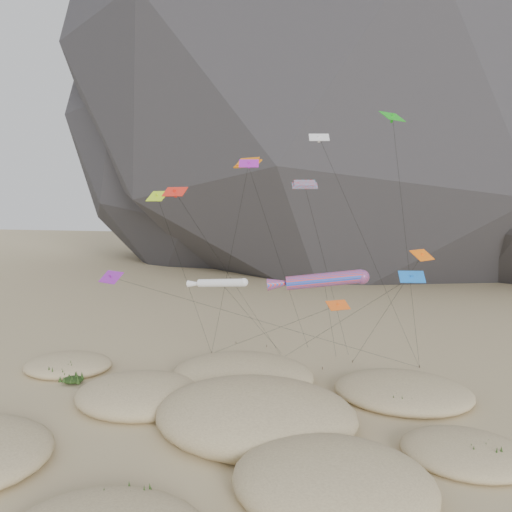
# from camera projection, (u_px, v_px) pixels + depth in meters

# --- Properties ---
(ground) EXTENTS (500.00, 500.00, 0.00)m
(ground) POSITION_uv_depth(u_px,v_px,m) (222.00, 452.00, 36.83)
(ground) COLOR #CCB789
(ground) RESTS_ON ground
(rock_headland) EXTENTS (226.37, 148.64, 177.50)m
(rock_headland) POSITION_uv_depth(u_px,v_px,m) (373.00, 10.00, 141.69)
(rock_headland) COLOR black
(rock_headland) RESTS_ON ground
(dunes) EXTENTS (49.13, 37.19, 4.51)m
(dunes) POSITION_uv_depth(u_px,v_px,m) (220.00, 418.00, 40.90)
(dunes) COLOR #CCB789
(dunes) RESTS_ON ground
(dune_grass) EXTENTS (42.04, 26.12, 1.60)m
(dune_grass) POSITION_uv_depth(u_px,v_px,m) (215.00, 424.00, 39.63)
(dune_grass) COLOR black
(dune_grass) RESTS_ON ground
(kite_stakes) EXTENTS (24.25, 8.19, 0.30)m
(kite_stakes) POSITION_uv_depth(u_px,v_px,m) (305.00, 358.00, 58.56)
(kite_stakes) COLOR #3F2D1E
(kite_stakes) RESTS_ON ground
(rainbow_tube_kite) EXTENTS (8.86, 17.14, 12.61)m
(rainbow_tube_kite) POSITION_uv_depth(u_px,v_px,m) (320.00, 280.00, 43.41)
(rainbow_tube_kite) COLOR #FF351A
(rainbow_tube_kite) RESTS_ON ground
(white_tube_kite) EXTENTS (6.08, 16.10, 11.62)m
(white_tube_kite) POSITION_uv_depth(u_px,v_px,m) (219.00, 283.00, 45.57)
(white_tube_kite) COLOR silver
(white_tube_kite) RESTS_ON ground
(orange_parafoil) EXTENTS (6.38, 12.49, 22.96)m
(orange_parafoil) POSITION_uv_depth(u_px,v_px,m) (248.00, 165.00, 51.32)
(orange_parafoil) COLOR orange
(orange_parafoil) RESTS_ON ground
(multi_parafoil) EXTENTS (3.92, 18.41, 20.26)m
(multi_parafoil) POSITION_uv_depth(u_px,v_px,m) (306.00, 189.00, 42.19)
(multi_parafoil) COLOR red
(multi_parafoil) RESTS_ON ground
(delta_kites) EXTENTS (31.22, 17.02, 26.46)m
(delta_kites) POSITION_uv_depth(u_px,v_px,m) (270.00, 220.00, 45.49)
(delta_kites) COLOR purple
(delta_kites) RESTS_ON ground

